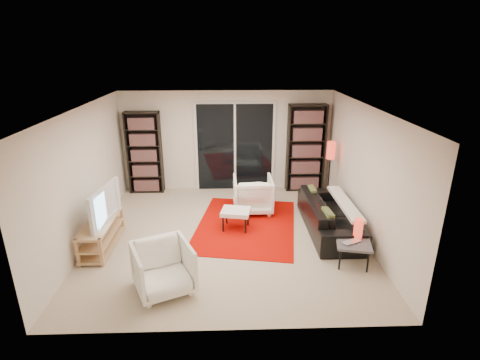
% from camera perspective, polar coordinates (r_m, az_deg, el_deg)
% --- Properties ---
extents(floor, '(5.00, 5.00, 0.00)m').
position_cam_1_polar(floor, '(7.16, -1.94, -8.40)').
color(floor, beige).
rests_on(floor, ground).
extents(wall_back, '(5.00, 0.02, 2.40)m').
position_cam_1_polar(wall_back, '(9.07, -2.06, 5.93)').
color(wall_back, silver).
rests_on(wall_back, ground).
extents(wall_front, '(5.00, 0.02, 2.40)m').
position_cam_1_polar(wall_front, '(4.39, -2.07, -10.13)').
color(wall_front, silver).
rests_on(wall_front, ground).
extents(wall_left, '(0.02, 5.00, 2.40)m').
position_cam_1_polar(wall_left, '(7.13, -22.58, 0.43)').
color(wall_left, silver).
rests_on(wall_left, ground).
extents(wall_right, '(0.02, 5.00, 2.40)m').
position_cam_1_polar(wall_right, '(7.11, 18.52, 0.90)').
color(wall_right, silver).
rests_on(wall_right, ground).
extents(ceiling, '(5.00, 5.00, 0.02)m').
position_cam_1_polar(ceiling, '(6.37, -2.20, 10.94)').
color(ceiling, white).
rests_on(ceiling, wall_back).
extents(sliding_door, '(1.92, 0.08, 2.16)m').
position_cam_1_polar(sliding_door, '(9.07, -0.78, 4.97)').
color(sliding_door, white).
rests_on(sliding_door, ground).
extents(bookshelf_left, '(0.80, 0.30, 1.95)m').
position_cam_1_polar(bookshelf_left, '(9.18, -14.33, 4.04)').
color(bookshelf_left, black).
rests_on(bookshelf_left, ground).
extents(bookshelf_right, '(0.90, 0.30, 2.10)m').
position_cam_1_polar(bookshelf_right, '(9.14, 10.00, 4.77)').
color(bookshelf_right, black).
rests_on(bookshelf_right, ground).
extents(tv_stand, '(0.44, 1.36, 0.50)m').
position_cam_1_polar(tv_stand, '(7.09, -20.31, -7.61)').
color(tv_stand, tan).
rests_on(tv_stand, floor).
extents(tv, '(0.29, 1.11, 0.64)m').
position_cam_1_polar(tv, '(6.86, -20.70, -3.50)').
color(tv, black).
rests_on(tv, tv_stand).
extents(rug, '(2.29, 2.83, 0.01)m').
position_cam_1_polar(rug, '(7.51, 0.94, -6.87)').
color(rug, '#BB0800').
rests_on(rug, floor).
extents(sofa, '(0.85, 2.17, 0.63)m').
position_cam_1_polar(sofa, '(7.41, 13.50, -5.19)').
color(sofa, black).
rests_on(sofa, floor).
extents(armchair_back, '(0.83, 0.85, 0.76)m').
position_cam_1_polar(armchair_back, '(8.00, 1.97, -2.19)').
color(armchair_back, white).
rests_on(armchair_back, floor).
extents(armchair_front, '(1.05, 1.06, 0.73)m').
position_cam_1_polar(armchair_front, '(5.64, -11.62, -13.03)').
color(armchair_front, white).
rests_on(armchair_front, floor).
extents(ottoman, '(0.61, 0.53, 0.40)m').
position_cam_1_polar(ottoman, '(7.24, -0.65, -4.98)').
color(ottoman, white).
rests_on(ottoman, floor).
extents(side_table, '(0.64, 0.64, 0.40)m').
position_cam_1_polar(side_table, '(6.40, 16.92, -9.35)').
color(side_table, '#505055').
rests_on(side_table, floor).
extents(laptop, '(0.37, 0.31, 0.02)m').
position_cam_1_polar(laptop, '(6.32, 16.91, -9.20)').
color(laptop, silver).
rests_on(laptop, side_table).
extents(table_lamp, '(0.15, 0.15, 0.33)m').
position_cam_1_polar(table_lamp, '(6.47, 17.58, -7.04)').
color(table_lamp, red).
rests_on(table_lamp, side_table).
extents(floor_lamp, '(0.21, 0.21, 1.41)m').
position_cam_1_polar(floor_lamp, '(8.47, 13.62, 3.50)').
color(floor_lamp, black).
rests_on(floor_lamp, floor).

